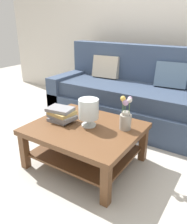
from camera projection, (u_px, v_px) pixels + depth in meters
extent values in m
plane|color=#B7B2A8|center=(104.00, 150.00, 2.64)|extent=(10.00, 10.00, 0.00)
cube|color=beige|center=(163.00, 22.00, 3.42)|extent=(6.40, 0.12, 2.70)
cube|color=#384760|center=(130.00, 112.00, 3.25)|extent=(2.29, 0.90, 0.36)
cube|color=#324057|center=(130.00, 93.00, 3.12)|extent=(2.05, 0.74, 0.20)
cube|color=#384760|center=(142.00, 70.00, 3.32)|extent=(2.29, 0.20, 0.70)
cube|color=#384760|center=(71.00, 92.00, 3.73)|extent=(0.20, 0.90, 0.60)
cube|color=beige|center=(106.00, 67.00, 3.47)|extent=(0.41, 0.21, 0.34)
cube|color=slate|center=(171.00, 75.00, 2.98)|extent=(0.42, 0.22, 0.34)
cube|color=brown|center=(85.00, 129.00, 2.26)|extent=(1.04, 0.88, 0.05)
cube|color=brown|center=(25.00, 151.00, 2.28)|extent=(0.07, 0.07, 0.37)
cube|color=brown|center=(106.00, 185.00, 1.81)|extent=(0.07, 0.07, 0.37)
cube|color=brown|center=(73.00, 123.00, 2.87)|extent=(0.07, 0.07, 0.37)
cube|color=brown|center=(143.00, 144.00, 2.40)|extent=(0.07, 0.07, 0.37)
cube|color=brown|center=(85.00, 151.00, 2.35)|extent=(0.92, 0.76, 0.02)
cube|color=beige|center=(85.00, 150.00, 2.33)|extent=(0.31, 0.24, 0.03)
cube|color=slate|center=(83.00, 149.00, 2.30)|extent=(0.33, 0.27, 0.03)
cube|color=beige|center=(88.00, 142.00, 2.35)|extent=(0.29, 0.21, 0.04)
cube|color=slate|center=(60.00, 119.00, 2.37)|extent=(0.23, 0.18, 0.03)
cube|color=slate|center=(62.00, 116.00, 2.35)|extent=(0.31, 0.22, 0.04)
cube|color=tan|center=(62.00, 113.00, 2.34)|extent=(0.26, 0.23, 0.03)
cube|color=slate|center=(60.00, 109.00, 2.34)|extent=(0.28, 0.21, 0.03)
cylinder|color=silver|center=(89.00, 125.00, 2.26)|extent=(0.14, 0.14, 0.02)
cylinder|color=silver|center=(89.00, 121.00, 2.25)|extent=(0.04, 0.04, 0.07)
cylinder|color=silver|center=(89.00, 109.00, 2.20)|extent=(0.20, 0.20, 0.19)
sphere|color=#3D6075|center=(86.00, 112.00, 2.23)|extent=(0.05, 0.05, 0.05)
sphere|color=slate|center=(92.00, 113.00, 2.21)|extent=(0.04, 0.04, 0.04)
cylinder|color=#9E998E|center=(125.00, 122.00, 2.17)|extent=(0.11, 0.11, 0.15)
cylinder|color=#9E998E|center=(126.00, 113.00, 2.14)|extent=(0.08, 0.08, 0.03)
cylinder|color=#426638|center=(129.00, 107.00, 2.09)|extent=(0.01, 0.01, 0.11)
sphere|color=silver|center=(130.00, 100.00, 2.07)|extent=(0.04, 0.04, 0.04)
cylinder|color=#426638|center=(130.00, 106.00, 2.13)|extent=(0.01, 0.01, 0.11)
sphere|color=#B28CB7|center=(130.00, 99.00, 2.10)|extent=(0.04, 0.04, 0.04)
cylinder|color=#426638|center=(124.00, 107.00, 2.15)|extent=(0.01, 0.01, 0.08)
sphere|color=gold|center=(124.00, 101.00, 2.13)|extent=(0.04, 0.04, 0.04)
cylinder|color=#426638|center=(123.00, 106.00, 2.11)|extent=(0.01, 0.01, 0.12)
sphere|color=gold|center=(123.00, 99.00, 2.08)|extent=(0.05, 0.05, 0.05)
cylinder|color=#426638|center=(125.00, 108.00, 2.10)|extent=(0.01, 0.01, 0.08)
sphere|color=#B28CB7|center=(126.00, 103.00, 2.08)|extent=(0.06, 0.06, 0.06)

